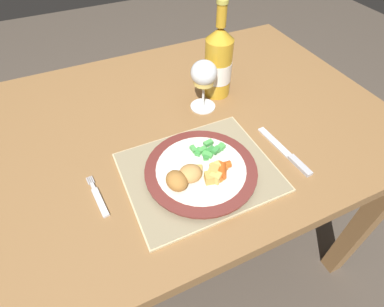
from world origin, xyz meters
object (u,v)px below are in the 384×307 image
dining_table (170,147)px  dinner_plate (199,171)px  fork (99,199)px  wine_glass (204,76)px  bottle (218,63)px  table_knife (288,154)px

dining_table → dinner_plate: bearing=-91.3°
dining_table → fork: bearing=-143.3°
dining_table → wine_glass: bearing=11.9°
wine_glass → bottle: (0.07, 0.05, -0.00)m
dining_table → fork: fork is taller
fork → bottle: (0.43, 0.25, 0.10)m
dining_table → table_knife: bearing=-46.7°
fork → bottle: 0.50m
dinner_plate → bottle: bottle is taller
dinner_plate → fork: size_ratio=2.12×
wine_glass → fork: bearing=-150.6°
dining_table → bottle: size_ratio=4.56×
wine_glass → bottle: size_ratio=0.54×
dining_table → dinner_plate: (-0.00, -0.21, 0.11)m
table_knife → dinner_plate: bearing=171.7°
wine_glass → dinner_plate: bearing=-118.3°
table_knife → wine_glass: wine_glass is taller
table_knife → bottle: (-0.04, 0.31, 0.10)m
dining_table → table_knife: 0.35m
dinner_plate → bottle: 0.35m
wine_glass → bottle: bearing=34.0°
fork → wine_glass: wine_glass is taller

